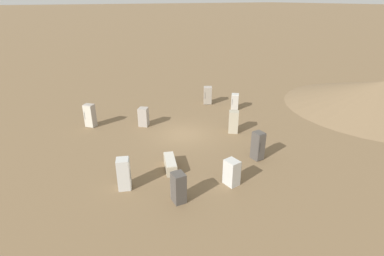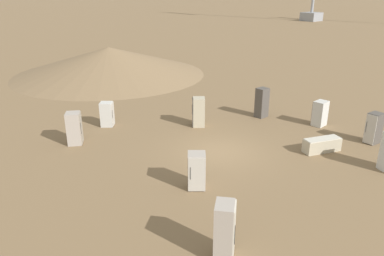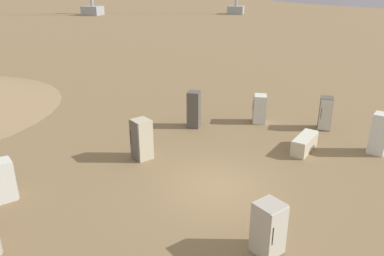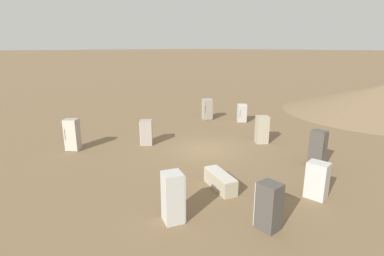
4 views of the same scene
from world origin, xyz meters
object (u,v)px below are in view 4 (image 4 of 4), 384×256
object	(u,v)px
discarded_fridge_2	(317,180)
discarded_fridge_3	(173,197)
discarded_fridge_4	(207,109)
discarded_fridge_8	(318,149)
discarded_fridge_5	(262,129)
discarded_fridge_9	(220,181)
discarded_fridge_6	(242,113)
discarded_fridge_7	(269,206)
discarded_fridge_1	(146,132)
discarded_fridge_0	(72,135)

from	to	relation	value
discarded_fridge_2	discarded_fridge_3	size ratio (longest dim) A/B	0.82
discarded_fridge_4	discarded_fridge_8	world-z (taller)	discarded_fridge_8
discarded_fridge_2	discarded_fridge_8	size ratio (longest dim) A/B	0.80
discarded_fridge_8	discarded_fridge_5	bearing A→B (deg)	-107.38
discarded_fridge_9	discarded_fridge_5	bearing A→B (deg)	-140.21
discarded_fridge_6	discarded_fridge_7	xyz separation A→B (m)	(11.16, 9.56, 0.10)
discarded_fridge_1	discarded_fridge_3	bearing A→B (deg)	-169.76
discarded_fridge_1	discarded_fridge_9	bearing A→B (deg)	-150.33
discarded_fridge_5	discarded_fridge_8	xyz separation A→B (m)	(1.26, 4.13, 0.07)
discarded_fridge_0	discarded_fridge_2	size ratio (longest dim) A/B	1.25
discarded_fridge_3	discarded_fridge_7	size ratio (longest dim) A/B	1.10
discarded_fridge_4	discarded_fridge_1	bearing A→B (deg)	45.33
discarded_fridge_5	discarded_fridge_6	size ratio (longest dim) A/B	1.20
discarded_fridge_6	discarded_fridge_1	bearing A→B (deg)	36.25
discarded_fridge_2	discarded_fridge_7	distance (m)	3.29
discarded_fridge_3	discarded_fridge_9	xyz separation A→B (m)	(-3.04, -0.52, -0.55)
discarded_fridge_4	discarded_fridge_8	xyz separation A→B (m)	(3.33, 10.83, 0.08)
discarded_fridge_0	discarded_fridge_4	distance (m)	11.28
discarded_fridge_2	discarded_fridge_9	size ratio (longest dim) A/B	0.74
discarded_fridge_4	discarded_fridge_9	bearing A→B (deg)	76.85
discarded_fridge_0	discarded_fridge_7	distance (m)	12.30
discarded_fridge_1	discarded_fridge_8	bearing A→B (deg)	-115.26
discarded_fridge_4	discarded_fridge_6	world-z (taller)	discarded_fridge_4
discarded_fridge_0	discarded_fridge_1	distance (m)	4.28
discarded_fridge_1	discarded_fridge_8	size ratio (longest dim) A/B	0.82
discarded_fridge_4	discarded_fridge_8	bearing A→B (deg)	103.67
discarded_fridge_0	discarded_fridge_1	size ratio (longest dim) A/B	1.22
discarded_fridge_3	discarded_fridge_9	world-z (taller)	discarded_fridge_3
discarded_fridge_1	discarded_fridge_5	world-z (taller)	discarded_fridge_5
discarded_fridge_1	discarded_fridge_2	xyz separation A→B (m)	(-1.01, 10.32, -0.02)
discarded_fridge_3	discarded_fridge_7	world-z (taller)	discarded_fridge_3
discarded_fridge_0	discarded_fridge_3	size ratio (longest dim) A/B	1.03
discarded_fridge_7	discarded_fridge_8	size ratio (longest dim) A/B	0.88
discarded_fridge_8	discarded_fridge_7	bearing A→B (deg)	10.81
discarded_fridge_2	discarded_fridge_6	size ratio (longest dim) A/B	1.04
discarded_fridge_1	discarded_fridge_4	size ratio (longest dim) A/B	0.90
discarded_fridge_9	discarded_fridge_8	bearing A→B (deg)	-177.67
discarded_fridge_1	discarded_fridge_4	bearing A→B (deg)	-36.03
discarded_fridge_1	discarded_fridge_7	distance (m)	10.41
discarded_fridge_0	discarded_fridge_1	xyz separation A→B (m)	(-3.75, 2.06, -0.17)
discarded_fridge_1	discarded_fridge_4	xyz separation A→B (m)	(-7.53, -1.96, 0.09)
discarded_fridge_1	discarded_fridge_4	distance (m)	7.78
discarded_fridge_7	discarded_fridge_4	bearing A→B (deg)	54.74
discarded_fridge_1	discarded_fridge_8	xyz separation A→B (m)	(-4.21, 8.87, 0.17)
discarded_fridge_2	discarded_fridge_6	bearing A→B (deg)	135.60
discarded_fridge_6	discarded_fridge_7	world-z (taller)	discarded_fridge_7
discarded_fridge_5	discarded_fridge_8	world-z (taller)	discarded_fridge_8
discarded_fridge_1	discarded_fridge_3	xyz separation A→B (m)	(4.26, 7.65, 0.14)
discarded_fridge_3	discarded_fridge_4	bearing A→B (deg)	151.12
discarded_fridge_1	discarded_fridge_5	bearing A→B (deg)	-91.54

